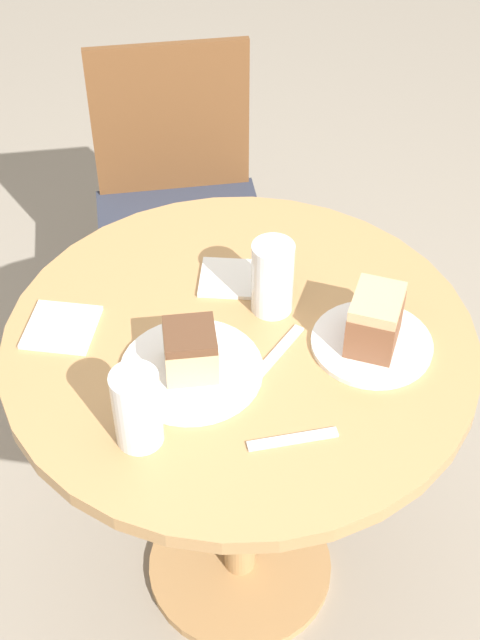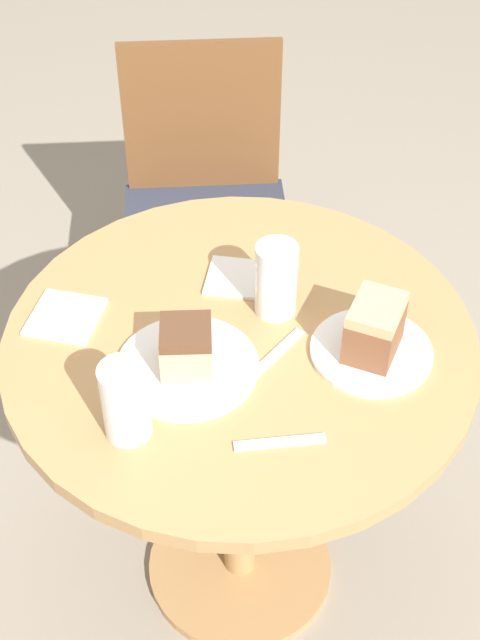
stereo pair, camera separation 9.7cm
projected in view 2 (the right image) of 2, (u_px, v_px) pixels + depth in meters
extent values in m
plane|color=gray|center=(240.00, 567.00, 2.11)|extent=(8.00, 8.00, 0.00)
cylinder|color=tan|center=(240.00, 565.00, 2.10)|extent=(0.43, 0.43, 0.03)
cylinder|color=tan|center=(240.00, 469.00, 1.84)|extent=(0.07, 0.07, 0.71)
cylinder|color=tan|center=(240.00, 342.00, 1.59)|extent=(0.85, 0.85, 0.03)
cylinder|color=brown|center=(138.00, 341.00, 2.37)|extent=(0.04, 0.04, 0.41)
cylinder|color=brown|center=(285.00, 334.00, 2.39)|extent=(0.04, 0.04, 0.41)
cylinder|color=brown|center=(140.00, 253.00, 2.64)|extent=(0.04, 0.04, 0.41)
cylinder|color=brown|center=(272.00, 248.00, 2.65)|extent=(0.04, 0.04, 0.41)
cube|color=#2D3342|center=(207.00, 230.00, 2.36)|extent=(0.45, 0.42, 0.03)
cube|color=brown|center=(202.00, 117.00, 2.35)|extent=(0.42, 0.03, 0.43)
cylinder|color=white|center=(188.00, 367.00, 1.52)|extent=(0.24, 0.24, 0.01)
cylinder|color=white|center=(371.00, 352.00, 1.54)|extent=(0.21, 0.21, 0.01)
cube|color=tan|center=(187.00, 350.00, 1.49)|extent=(0.09, 0.09, 0.07)
cube|color=brown|center=(185.00, 332.00, 1.46)|extent=(0.09, 0.09, 0.02)
cube|color=brown|center=(374.00, 332.00, 1.51)|extent=(0.12, 0.13, 0.08)
cube|color=tan|center=(377.00, 310.00, 1.48)|extent=(0.12, 0.13, 0.02)
cylinder|color=beige|center=(276.00, 288.00, 1.59)|extent=(0.07, 0.07, 0.10)
cylinder|color=white|center=(276.00, 279.00, 1.58)|extent=(0.08, 0.08, 0.14)
cylinder|color=silver|center=(127.00, 412.00, 1.39)|extent=(0.07, 0.07, 0.09)
cylinder|color=white|center=(125.00, 401.00, 1.37)|extent=(0.08, 0.08, 0.14)
cube|color=silver|center=(65.00, 317.00, 1.61)|extent=(0.15, 0.15, 0.01)
cube|color=silver|center=(272.00, 357.00, 1.54)|extent=(0.12, 0.14, 0.00)
cube|color=silver|center=(280.00, 442.00, 1.40)|extent=(0.15, 0.03, 0.00)
cube|color=silver|center=(238.00, 278.00, 1.69)|extent=(0.13, 0.13, 0.01)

